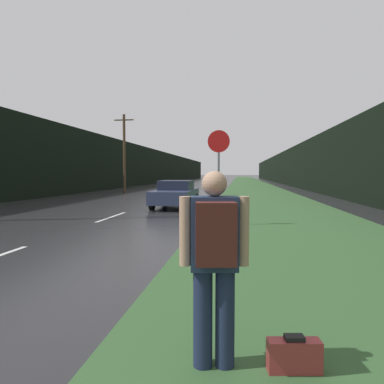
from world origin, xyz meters
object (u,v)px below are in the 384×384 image
object	(u,v)px
stop_sign	(219,167)
hitchhiker_with_backpack	(214,257)
suitcase	(294,356)
car_passing_near	(176,194)

from	to	relation	value
stop_sign	hitchhiker_with_backpack	world-z (taller)	stop_sign
stop_sign	suitcase	distance (m)	8.44
hitchhiker_with_backpack	suitcase	bearing A→B (deg)	-4.39
hitchhiker_with_backpack	suitcase	size ratio (longest dim) A/B	3.70
hitchhiker_with_backpack	car_passing_near	xyz separation A→B (m)	(-2.96, 13.95, -0.32)
suitcase	stop_sign	bearing A→B (deg)	90.00
stop_sign	car_passing_near	distance (m)	6.37
hitchhiker_with_backpack	car_passing_near	world-z (taller)	hitchhiker_with_backpack
stop_sign	car_passing_near	size ratio (longest dim) A/B	0.71
hitchhiker_with_backpack	suitcase	distance (m)	1.09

